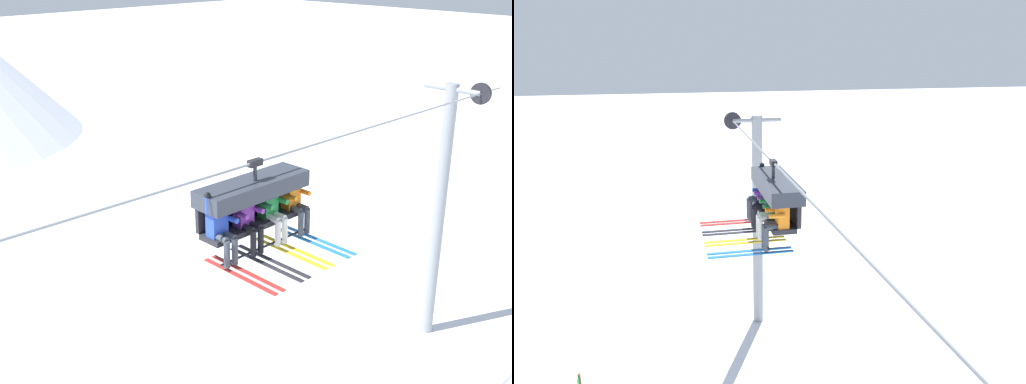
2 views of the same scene
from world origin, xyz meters
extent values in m
cylinder|color=gray|center=(7.03, 0.00, 3.76)|extent=(0.36, 0.36, 7.51)
cylinder|color=gray|center=(7.03, 0.00, 7.36)|extent=(0.16, 1.60, 0.16)
cylinder|color=black|center=(7.03, -0.80, 7.36)|extent=(0.08, 0.56, 0.56)
cylinder|color=gray|center=(-0.03, -0.80, 7.36)|extent=(16.14, 0.05, 0.05)
cube|color=#232328|center=(-0.94, -0.80, 6.23)|extent=(2.20, 0.48, 0.10)
cube|color=#232328|center=(-0.94, -0.52, 6.51)|extent=(2.20, 0.08, 0.45)
cube|color=#2D333D|center=(-0.94, -0.74, 6.88)|extent=(2.24, 0.68, 0.30)
cylinder|color=black|center=(-0.94, -1.12, 5.90)|extent=(2.20, 0.04, 0.04)
cylinder|color=#2D333D|center=(-0.94, -0.80, 7.17)|extent=(0.07, 0.07, 0.28)
cube|color=black|center=(-0.94, -0.80, 7.36)|extent=(0.28, 0.12, 0.12)
cube|color=#2847B7|center=(-1.85, -0.82, 6.54)|extent=(0.32, 0.22, 0.52)
sphere|color=silver|center=(-1.85, -0.82, 6.90)|extent=(0.22, 0.22, 0.22)
ellipsoid|color=black|center=(-1.85, -0.92, 6.90)|extent=(0.17, 0.04, 0.08)
cylinder|color=#3D424C|center=(-1.94, -0.99, 6.32)|extent=(0.11, 0.34, 0.11)
cylinder|color=#3D424C|center=(-1.76, -0.99, 6.32)|extent=(0.11, 0.34, 0.11)
cylinder|color=#3D424C|center=(-1.94, -1.16, 6.08)|extent=(0.11, 0.11, 0.48)
cylinder|color=#3D424C|center=(-1.76, -1.16, 6.08)|extent=(0.11, 0.11, 0.48)
cube|color=#B22823|center=(-1.94, -1.46, 5.79)|extent=(0.09, 1.70, 0.02)
cube|color=#B22823|center=(-1.76, -1.46, 5.79)|extent=(0.09, 1.70, 0.02)
cylinder|color=#2847B7|center=(-2.04, -0.82, 6.89)|extent=(0.09, 0.09, 0.30)
sphere|color=black|center=(-2.04, -0.82, 7.06)|extent=(0.11, 0.11, 0.11)
cylinder|color=#2847B7|center=(-1.67, -0.97, 6.58)|extent=(0.09, 0.30, 0.09)
cube|color=purple|center=(-1.25, -0.82, 6.54)|extent=(0.32, 0.22, 0.52)
sphere|color=maroon|center=(-1.25, -0.82, 6.90)|extent=(0.22, 0.22, 0.22)
ellipsoid|color=black|center=(-1.25, -0.92, 6.90)|extent=(0.17, 0.04, 0.08)
cylinder|color=black|center=(-1.33, -0.99, 6.32)|extent=(0.11, 0.34, 0.11)
cylinder|color=black|center=(-1.16, -0.99, 6.32)|extent=(0.11, 0.34, 0.11)
cylinder|color=black|center=(-1.33, -1.16, 6.08)|extent=(0.11, 0.11, 0.48)
cylinder|color=black|center=(-1.16, -1.16, 6.08)|extent=(0.11, 0.11, 0.48)
cube|color=#232328|center=(-1.33, -1.46, 5.79)|extent=(0.09, 1.70, 0.02)
cube|color=#232328|center=(-1.16, -1.46, 5.79)|extent=(0.09, 1.70, 0.02)
cylinder|color=purple|center=(-1.43, -0.97, 6.58)|extent=(0.09, 0.30, 0.09)
cylinder|color=purple|center=(-1.06, -0.97, 6.58)|extent=(0.09, 0.30, 0.09)
cube|color=#23843D|center=(-0.64, -0.82, 6.54)|extent=(0.32, 0.22, 0.52)
sphere|color=#284C93|center=(-0.64, -0.82, 6.90)|extent=(0.22, 0.22, 0.22)
ellipsoid|color=black|center=(-0.64, -0.92, 6.90)|extent=(0.17, 0.04, 0.08)
cylinder|color=silver|center=(-0.73, -0.99, 6.32)|extent=(0.11, 0.34, 0.11)
cylinder|color=silver|center=(-0.55, -0.99, 6.32)|extent=(0.11, 0.34, 0.11)
cylinder|color=silver|center=(-0.73, -1.16, 6.08)|extent=(0.11, 0.11, 0.48)
cylinder|color=silver|center=(-0.55, -1.16, 6.08)|extent=(0.11, 0.11, 0.48)
cube|color=gold|center=(-0.73, -1.46, 5.79)|extent=(0.09, 1.70, 0.02)
cube|color=gold|center=(-0.55, -1.46, 5.79)|extent=(0.09, 1.70, 0.02)
cylinder|color=#23843D|center=(-0.83, -0.97, 6.58)|extent=(0.09, 0.30, 0.09)
cylinder|color=#23843D|center=(-0.45, -0.97, 6.58)|extent=(0.09, 0.30, 0.09)
cube|color=orange|center=(-0.03, -0.82, 6.54)|extent=(0.32, 0.22, 0.52)
sphere|color=black|center=(-0.03, -0.82, 6.90)|extent=(0.22, 0.22, 0.22)
ellipsoid|color=black|center=(-0.03, -0.92, 6.90)|extent=(0.17, 0.04, 0.08)
cylinder|color=#3D424C|center=(-0.12, -0.99, 6.32)|extent=(0.11, 0.34, 0.11)
cylinder|color=#3D424C|center=(0.06, -0.99, 6.32)|extent=(0.11, 0.34, 0.11)
cylinder|color=#3D424C|center=(-0.12, -1.16, 6.08)|extent=(0.11, 0.11, 0.48)
cylinder|color=#3D424C|center=(0.06, -1.16, 6.08)|extent=(0.11, 0.11, 0.48)
cube|color=#1E6BB2|center=(-0.12, -1.46, 5.79)|extent=(0.09, 1.70, 0.02)
cube|color=#1E6BB2|center=(0.06, -1.46, 5.79)|extent=(0.09, 1.70, 0.02)
cylinder|color=orange|center=(-0.22, -0.97, 6.58)|extent=(0.09, 0.30, 0.09)
cylinder|color=orange|center=(0.15, -0.97, 6.58)|extent=(0.09, 0.30, 0.09)
camera|label=1|loc=(-8.24, -8.32, 10.83)|focal=45.00mm
camera|label=2|loc=(8.91, -2.97, 9.70)|focal=35.00mm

